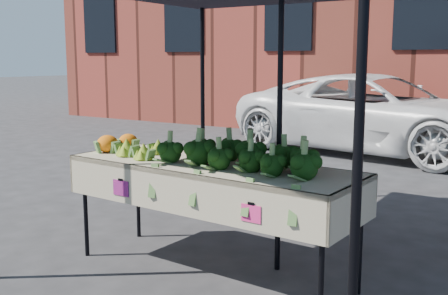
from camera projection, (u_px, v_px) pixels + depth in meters
ground at (241, 274)px, 4.35m from camera, size 90.00×90.00×0.00m
table at (210, 219)px, 4.30m from camera, size 2.44×0.93×0.90m
canopy at (246, 100)px, 4.49m from camera, size 3.16×3.16×2.74m
broccoli_heap at (242, 150)px, 4.09m from camera, size 1.36×0.56×0.25m
romanesco_cluster at (144, 145)px, 4.56m from camera, size 0.42×0.46×0.19m
cauliflower_pair at (118, 141)px, 4.82m from camera, size 0.22×0.42×0.17m
vehicle at (382, 8)px, 9.61m from camera, size 1.80×2.60×5.21m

